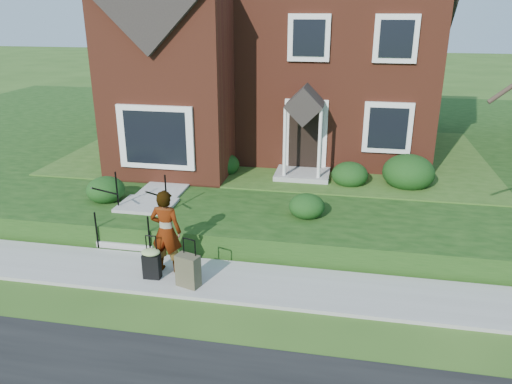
% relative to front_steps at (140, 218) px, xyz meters
% --- Properties ---
extents(ground, '(120.00, 120.00, 0.00)m').
position_rel_front_steps_xyz_m(ground, '(2.50, -1.84, -0.47)').
color(ground, '#2D5119').
rests_on(ground, ground).
extents(sidewalk, '(60.00, 1.60, 0.08)m').
position_rel_front_steps_xyz_m(sidewalk, '(2.50, -1.84, -0.43)').
color(sidewalk, '#9E9B93').
rests_on(sidewalk, ground).
extents(terrace, '(44.00, 20.00, 0.60)m').
position_rel_front_steps_xyz_m(terrace, '(6.50, 9.06, -0.17)').
color(terrace, '#15380F').
rests_on(terrace, ground).
extents(walkway, '(1.20, 6.00, 0.06)m').
position_rel_front_steps_xyz_m(walkway, '(0.00, 3.16, 0.16)').
color(walkway, '#9E9B93').
rests_on(walkway, terrace).
extents(main_house, '(10.40, 10.20, 9.40)m').
position_rel_front_steps_xyz_m(main_house, '(2.29, 7.76, 4.79)').
color(main_house, maroon).
rests_on(main_house, terrace).
extents(front_steps, '(1.40, 2.02, 1.50)m').
position_rel_front_steps_xyz_m(front_steps, '(0.00, 0.00, 0.00)').
color(front_steps, '#9E9B93').
rests_on(front_steps, ground).
extents(foundation_shrubs, '(10.05, 4.04, 1.02)m').
position_rel_front_steps_xyz_m(foundation_shrubs, '(2.51, 2.95, 0.57)').
color(foundation_shrubs, '#11340F').
rests_on(foundation_shrubs, terrace).
extents(woman, '(0.68, 0.46, 1.84)m').
position_rel_front_steps_xyz_m(woman, '(1.36, -1.70, 0.52)').
color(woman, '#999999').
rests_on(woman, sidewalk).
extents(suitcase_black, '(0.40, 0.33, 0.95)m').
position_rel_front_steps_xyz_m(suitcase_black, '(1.14, -2.08, -0.03)').
color(suitcase_black, black).
rests_on(suitcase_black, sidewalk).
extents(suitcase_olive, '(0.53, 0.39, 1.02)m').
position_rel_front_steps_xyz_m(suitcase_olive, '(1.99, -2.24, -0.05)').
color(suitcase_olive, '#4C4833').
rests_on(suitcase_olive, sidewalk).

